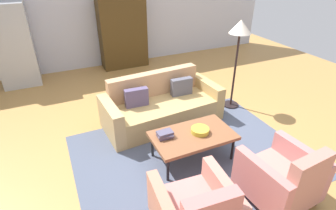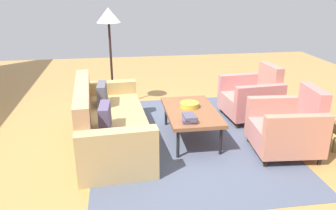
# 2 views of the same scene
# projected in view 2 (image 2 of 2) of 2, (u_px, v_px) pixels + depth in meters

# --- Properties ---
(ground_plane) EXTENTS (11.24, 11.24, 0.00)m
(ground_plane) POSITION_uv_depth(u_px,v_px,m) (139.00, 139.00, 4.83)
(ground_plane) COLOR #BB8948
(area_rug) EXTENTS (3.40, 2.60, 0.01)m
(area_rug) POSITION_uv_depth(u_px,v_px,m) (187.00, 138.00, 4.85)
(area_rug) COLOR #51596F
(area_rug) RESTS_ON ground
(couch) EXTENTS (2.16, 1.04, 0.86)m
(couch) POSITION_uv_depth(u_px,v_px,m) (106.00, 125.00, 4.59)
(couch) COLOR tan
(couch) RESTS_ON ground
(coffee_table) EXTENTS (1.20, 0.70, 0.43)m
(coffee_table) POSITION_uv_depth(u_px,v_px,m) (191.00, 113.00, 4.72)
(coffee_table) COLOR black
(coffee_table) RESTS_ON ground
(armchair_left) EXTENTS (0.86, 0.86, 0.88)m
(armchair_left) POSITION_uv_depth(u_px,v_px,m) (290.00, 128.00, 4.34)
(armchair_left) COLOR black
(armchair_left) RESTS_ON ground
(armchair_right) EXTENTS (0.86, 0.86, 0.88)m
(armchair_right) POSITION_uv_depth(u_px,v_px,m) (253.00, 98.00, 5.46)
(armchair_right) COLOR #362A1A
(armchair_right) RESTS_ON ground
(fruit_bowl) EXTENTS (0.27, 0.27, 0.07)m
(fruit_bowl) POSITION_uv_depth(u_px,v_px,m) (189.00, 105.00, 4.80)
(fruit_bowl) COLOR gold
(fruit_bowl) RESTS_ON coffee_table
(book_stack) EXTENTS (0.25, 0.21, 0.09)m
(book_stack) POSITION_uv_depth(u_px,v_px,m) (189.00, 118.00, 4.31)
(book_stack) COLOR #4F4363
(book_stack) RESTS_ON coffee_table
(floor_lamp) EXTENTS (0.40, 0.40, 1.72)m
(floor_lamp) POSITION_uv_depth(u_px,v_px,m) (109.00, 25.00, 5.61)
(floor_lamp) COLOR black
(floor_lamp) RESTS_ON ground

